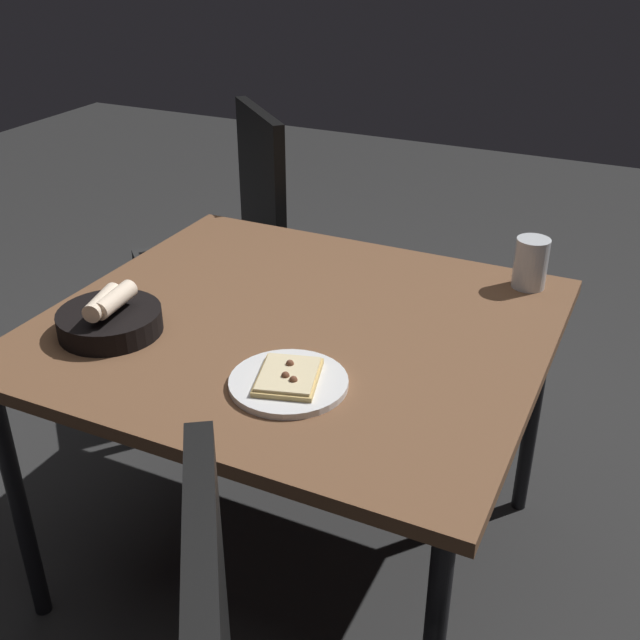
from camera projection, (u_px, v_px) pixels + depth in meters
ground at (300, 553)px, 2.06m from camera, size 8.00×8.00×0.00m
dining_table at (296, 344)px, 1.75m from camera, size 0.99×1.09×0.70m
pizza_plate at (289, 381)px, 1.49m from camera, size 0.23×0.23×0.04m
bread_basket at (111, 319)px, 1.67m from camera, size 0.22×0.22×0.11m
beer_glass at (530, 266)px, 1.86m from camera, size 0.08×0.08×0.12m
chair_far at (232, 238)px, 2.59m from camera, size 0.62×0.62×0.96m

